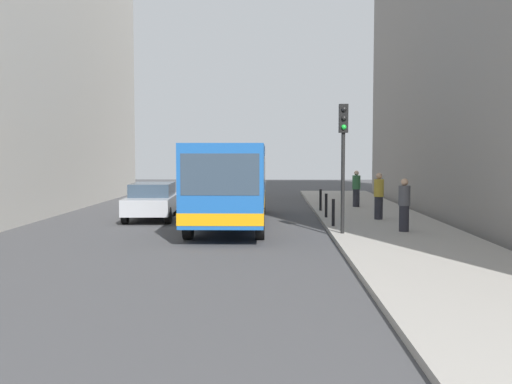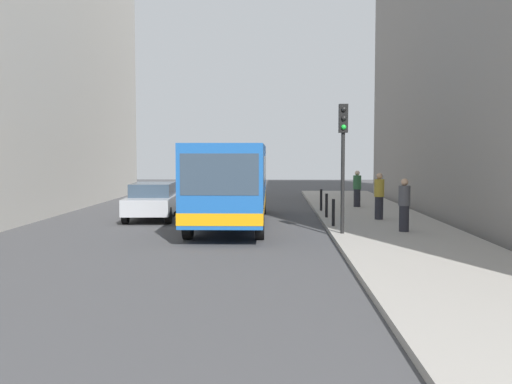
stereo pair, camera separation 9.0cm
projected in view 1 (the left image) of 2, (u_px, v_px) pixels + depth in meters
The scene contains 11 objects.
ground_plane at pixel (234, 232), 20.60m from camera, with size 80.00×80.00×0.00m, color #424244.
sidewalk at pixel (392, 230), 20.44m from camera, with size 4.40×40.00×0.15m, color #9E9991.
bus at pixel (232, 179), 22.72m from camera, with size 2.62×11.04×3.00m.
car_beside_bus at pixel (152, 200), 24.41m from camera, with size 2.06×4.49×1.48m.
traffic_light at pixel (343, 144), 18.95m from camera, with size 0.28×0.33×4.10m.
bollard_near at pixel (333, 212), 21.04m from camera, with size 0.11×0.11×0.95m, color black.
bollard_mid at pixel (326, 205), 23.84m from camera, with size 0.11×0.11×0.95m, color black.
bollard_far at pixel (321, 200), 26.64m from camera, with size 0.11×0.11×0.95m, color black.
pedestrian_near_signal at pixel (404, 205), 19.56m from camera, with size 0.38×0.38×1.73m.
pedestrian_mid_sidewalk at pixel (379, 196), 23.13m from camera, with size 0.38×0.38×1.79m.
pedestrian_far_sidewalk at pixel (356, 189), 28.47m from camera, with size 0.38×0.38×1.72m.
Camera 1 is at (1.32, -20.43, 2.73)m, focal length 42.12 mm.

